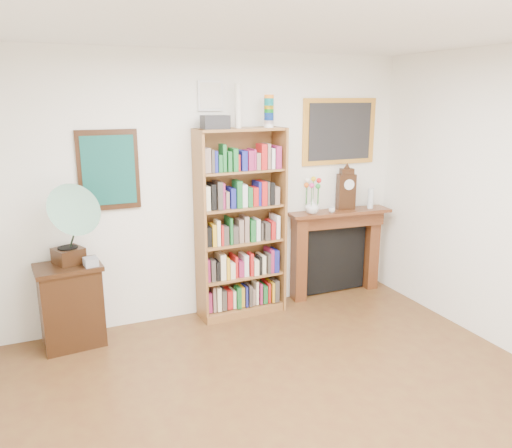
{
  "coord_description": "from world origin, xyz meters",
  "views": [
    {
      "loc": [
        -1.62,
        -2.5,
        2.35
      ],
      "look_at": [
        0.13,
        1.6,
        1.2
      ],
      "focal_mm": 35.0,
      "sensor_mm": 36.0,
      "label": 1
    }
  ],
  "objects_px": {
    "gramophone": "(65,220)",
    "bottle_right": "(370,199)",
    "mantel_clock": "(346,190)",
    "flower_vase": "(312,206)",
    "bookshelf": "(241,213)",
    "bottle_left": "(371,198)",
    "cd_stack": "(91,262)",
    "side_cabinet": "(71,305)",
    "teacup": "(332,210)",
    "fireplace": "(336,245)"
  },
  "relations": [
    {
      "from": "gramophone",
      "to": "mantel_clock",
      "type": "bearing_deg",
      "value": -20.21
    },
    {
      "from": "bottle_left",
      "to": "teacup",
      "type": "bearing_deg",
      "value": -177.29
    },
    {
      "from": "cd_stack",
      "to": "bottle_left",
      "type": "bearing_deg",
      "value": 2.89
    },
    {
      "from": "mantel_clock",
      "to": "side_cabinet",
      "type": "bearing_deg",
      "value": -166.61
    },
    {
      "from": "bookshelf",
      "to": "gramophone",
      "type": "xyz_separation_m",
      "value": [
        -1.75,
        -0.12,
        0.12
      ]
    },
    {
      "from": "bookshelf",
      "to": "bottle_left",
      "type": "height_order",
      "value": "bookshelf"
    },
    {
      "from": "bottle_left",
      "to": "cd_stack",
      "type": "bearing_deg",
      "value": -177.11
    },
    {
      "from": "fireplace",
      "to": "cd_stack",
      "type": "bearing_deg",
      "value": -170.24
    },
    {
      "from": "cd_stack",
      "to": "flower_vase",
      "type": "height_order",
      "value": "flower_vase"
    },
    {
      "from": "side_cabinet",
      "to": "mantel_clock",
      "type": "distance_m",
      "value": 3.25
    },
    {
      "from": "cd_stack",
      "to": "bottle_left",
      "type": "distance_m",
      "value": 3.25
    },
    {
      "from": "fireplace",
      "to": "gramophone",
      "type": "bearing_deg",
      "value": -171.18
    },
    {
      "from": "teacup",
      "to": "bottle_left",
      "type": "relative_size",
      "value": 0.32
    },
    {
      "from": "gramophone",
      "to": "mantel_clock",
      "type": "distance_m",
      "value": 3.12
    },
    {
      "from": "side_cabinet",
      "to": "flower_vase",
      "type": "height_order",
      "value": "flower_vase"
    },
    {
      "from": "bookshelf",
      "to": "side_cabinet",
      "type": "distance_m",
      "value": 1.92
    },
    {
      "from": "bookshelf",
      "to": "gramophone",
      "type": "height_order",
      "value": "bookshelf"
    },
    {
      "from": "side_cabinet",
      "to": "teacup",
      "type": "distance_m",
      "value": 2.96
    },
    {
      "from": "flower_vase",
      "to": "teacup",
      "type": "bearing_deg",
      "value": -12.91
    },
    {
      "from": "gramophone",
      "to": "bottle_right",
      "type": "distance_m",
      "value": 3.45
    },
    {
      "from": "gramophone",
      "to": "fireplace",
      "type": "bearing_deg",
      "value": -19.77
    },
    {
      "from": "side_cabinet",
      "to": "bookshelf",
      "type": "bearing_deg",
      "value": -3.84
    },
    {
      "from": "flower_vase",
      "to": "teacup",
      "type": "relative_size",
      "value": 2.2
    },
    {
      "from": "bookshelf",
      "to": "bottle_left",
      "type": "bearing_deg",
      "value": -2.51
    },
    {
      "from": "fireplace",
      "to": "cd_stack",
      "type": "relative_size",
      "value": 10.49
    },
    {
      "from": "flower_vase",
      "to": "teacup",
      "type": "height_order",
      "value": "flower_vase"
    },
    {
      "from": "bookshelf",
      "to": "side_cabinet",
      "type": "relative_size",
      "value": 2.89
    },
    {
      "from": "fireplace",
      "to": "bookshelf",
      "type": "bearing_deg",
      "value": -171.02
    },
    {
      "from": "flower_vase",
      "to": "bottle_left",
      "type": "bearing_deg",
      "value": -1.98
    },
    {
      "from": "teacup",
      "to": "mantel_clock",
      "type": "bearing_deg",
      "value": 21.56
    },
    {
      "from": "flower_vase",
      "to": "bottle_left",
      "type": "xyz_separation_m",
      "value": [
        0.78,
        -0.03,
        0.04
      ]
    },
    {
      "from": "bookshelf",
      "to": "fireplace",
      "type": "xyz_separation_m",
      "value": [
        1.26,
        0.09,
        -0.53
      ]
    },
    {
      "from": "mantel_clock",
      "to": "teacup",
      "type": "xyz_separation_m",
      "value": [
        -0.25,
        -0.1,
        -0.2
      ]
    },
    {
      "from": "side_cabinet",
      "to": "cd_stack",
      "type": "bearing_deg",
      "value": -33.34
    },
    {
      "from": "fireplace",
      "to": "bottle_left",
      "type": "relative_size",
      "value": 5.25
    },
    {
      "from": "cd_stack",
      "to": "bottle_right",
      "type": "xyz_separation_m",
      "value": [
        3.26,
        0.22,
        0.3
      ]
    },
    {
      "from": "side_cabinet",
      "to": "teacup",
      "type": "relative_size",
      "value": 10.67
    },
    {
      "from": "mantel_clock",
      "to": "flower_vase",
      "type": "bearing_deg",
      "value": -163.6
    },
    {
      "from": "flower_vase",
      "to": "teacup",
      "type": "distance_m",
      "value": 0.24
    },
    {
      "from": "side_cabinet",
      "to": "gramophone",
      "type": "height_order",
      "value": "gramophone"
    },
    {
      "from": "fireplace",
      "to": "gramophone",
      "type": "height_order",
      "value": "gramophone"
    },
    {
      "from": "gramophone",
      "to": "mantel_clock",
      "type": "relative_size",
      "value": 1.64
    },
    {
      "from": "side_cabinet",
      "to": "fireplace",
      "type": "relative_size",
      "value": 0.64
    },
    {
      "from": "bottle_right",
      "to": "bookshelf",
      "type": "bearing_deg",
      "value": -177.88
    },
    {
      "from": "side_cabinet",
      "to": "bottle_left",
      "type": "xyz_separation_m",
      "value": [
        3.43,
        0.05,
        0.76
      ]
    },
    {
      "from": "flower_vase",
      "to": "bottle_right",
      "type": "xyz_separation_m",
      "value": [
        0.82,
        0.03,
        0.02
      ]
    },
    {
      "from": "mantel_clock",
      "to": "flower_vase",
      "type": "distance_m",
      "value": 0.5
    },
    {
      "from": "side_cabinet",
      "to": "flower_vase",
      "type": "distance_m",
      "value": 2.75
    },
    {
      "from": "mantel_clock",
      "to": "bottle_left",
      "type": "height_order",
      "value": "mantel_clock"
    },
    {
      "from": "fireplace",
      "to": "flower_vase",
      "type": "height_order",
      "value": "flower_vase"
    }
  ]
}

